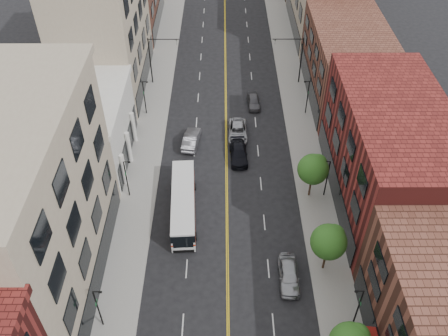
{
  "coord_description": "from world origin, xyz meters",
  "views": [
    {
      "loc": [
        -0.42,
        -13.86,
        38.22
      ],
      "look_at": [
        -0.31,
        23.16,
        5.0
      ],
      "focal_mm": 38.0,
      "sensor_mm": 36.0,
      "label": 1
    }
  ],
  "objects_px": {
    "car_lane_behind": "(191,139)",
    "car_lane_a": "(239,153)",
    "car_lane_c": "(254,101)",
    "car_lane_b": "(238,131)",
    "city_bus": "(183,203)",
    "car_parked_far": "(289,275)"
  },
  "relations": [
    {
      "from": "car_lane_c",
      "to": "car_lane_b",
      "type": "bearing_deg",
      "value": -112.01
    },
    {
      "from": "car_lane_c",
      "to": "car_parked_far",
      "type": "bearing_deg",
      "value": -89.18
    },
    {
      "from": "car_lane_a",
      "to": "car_lane_c",
      "type": "xyz_separation_m",
      "value": [
        2.4,
        11.41,
        -0.02
      ]
    },
    {
      "from": "car_lane_b",
      "to": "car_lane_c",
      "type": "distance_m",
      "value": 7.33
    },
    {
      "from": "car_lane_b",
      "to": "car_lane_c",
      "type": "bearing_deg",
      "value": 71.19
    },
    {
      "from": "car_lane_b",
      "to": "car_lane_a",
      "type": "bearing_deg",
      "value": -89.69
    },
    {
      "from": "car_parked_far",
      "to": "car_lane_a",
      "type": "height_order",
      "value": "car_parked_far"
    },
    {
      "from": "car_lane_behind",
      "to": "car_parked_far",
      "type": "bearing_deg",
      "value": 124.09
    },
    {
      "from": "car_lane_behind",
      "to": "car_lane_a",
      "type": "bearing_deg",
      "value": 163.01
    },
    {
      "from": "car_lane_behind",
      "to": "car_lane_b",
      "type": "distance_m",
      "value": 6.2
    },
    {
      "from": "car_parked_far",
      "to": "car_lane_a",
      "type": "xyz_separation_m",
      "value": [
        -4.3,
        17.92,
        -0.08
      ]
    },
    {
      "from": "car_parked_far",
      "to": "car_lane_behind",
      "type": "height_order",
      "value": "car_parked_far"
    },
    {
      "from": "city_bus",
      "to": "car_lane_b",
      "type": "distance_m",
      "value": 15.1
    },
    {
      "from": "car_lane_behind",
      "to": "car_lane_b",
      "type": "xyz_separation_m",
      "value": [
        5.94,
        1.75,
        -0.07
      ]
    },
    {
      "from": "city_bus",
      "to": "car_parked_far",
      "type": "relative_size",
      "value": 2.31
    },
    {
      "from": "car_lane_c",
      "to": "car_lane_behind",
      "type": "bearing_deg",
      "value": -136.77
    },
    {
      "from": "car_lane_behind",
      "to": "car_lane_c",
      "type": "distance_m",
      "value": 12.04
    },
    {
      "from": "car_lane_a",
      "to": "car_lane_b",
      "type": "distance_m",
      "value": 4.48
    },
    {
      "from": "car_parked_far",
      "to": "car_lane_behind",
      "type": "relative_size",
      "value": 0.97
    },
    {
      "from": "car_parked_far",
      "to": "car_lane_a",
      "type": "bearing_deg",
      "value": 104.36
    },
    {
      "from": "city_bus",
      "to": "car_lane_b",
      "type": "height_order",
      "value": "city_bus"
    },
    {
      "from": "car_parked_far",
      "to": "car_lane_c",
      "type": "relative_size",
      "value": 1.14
    }
  ]
}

